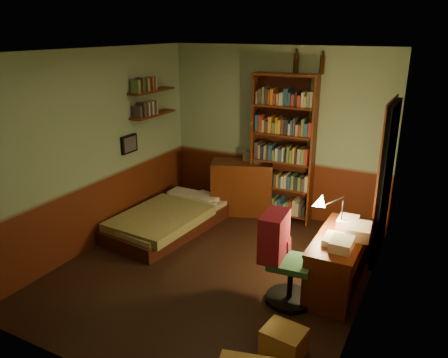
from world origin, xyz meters
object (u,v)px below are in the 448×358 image
at_px(dresser, 242,187).
at_px(desk_lamp, 343,204).
at_px(mini_stereo, 255,156).
at_px(office_chair, 291,263).
at_px(bed, 167,213).
at_px(cardboard_box_b, 284,342).
at_px(bookshelf, 283,149).
at_px(desk, 338,262).

height_order(dresser, desk_lamp, desk_lamp).
relative_size(mini_stereo, office_chair, 0.32).
distance_m(bed, cardboard_box_b, 2.95).
bearing_deg(bookshelf, mini_stereo, 171.30).
xyz_separation_m(mini_stereo, desk_lamp, (1.71, -1.42, 0.04)).
xyz_separation_m(mini_stereo, desk, (1.75, -1.60, -0.60)).
xyz_separation_m(bookshelf, cardboard_box_b, (1.11, -2.87, -0.98)).
height_order(desk, desk_lamp, desk_lamp).
relative_size(bookshelf, desk, 1.83).
height_order(bookshelf, office_chair, bookshelf).
bearing_deg(cardboard_box_b, dresser, 122.05).
bearing_deg(office_chair, cardboard_box_b, -78.79).
relative_size(bookshelf, office_chair, 2.38).
bearing_deg(dresser, bed, -143.07).
bearing_deg(desk_lamp, dresser, 160.93).
relative_size(dresser, desk, 0.78).
distance_m(dresser, desk, 2.42).
bearing_deg(office_chair, desk_lamp, 58.99).
height_order(bed, cardboard_box_b, bed).
bearing_deg(bed, desk, -1.44).
relative_size(dresser, bookshelf, 0.43).
relative_size(desk, desk_lamp, 1.95).
height_order(mini_stereo, desk_lamp, desk_lamp).
bearing_deg(cardboard_box_b, desk_lamp, 85.57).
bearing_deg(bookshelf, desk, -54.68).
bearing_deg(bookshelf, office_chair, -70.74).
relative_size(dresser, office_chair, 1.02).
height_order(bookshelf, desk, bookshelf).
bearing_deg(mini_stereo, office_chair, -42.42).
bearing_deg(office_chair, dresser, 122.75).
bearing_deg(cardboard_box_b, bookshelf, 111.19).
height_order(mini_stereo, cardboard_box_b, mini_stereo).
relative_size(office_chair, cardboard_box_b, 2.54).
distance_m(dresser, mini_stereo, 0.54).
relative_size(bed, bookshelf, 0.82).
height_order(bookshelf, desk_lamp, bookshelf).
height_order(office_chair, cardboard_box_b, office_chair).
height_order(desk, office_chair, office_chair).
relative_size(bed, dresser, 1.91).
xyz_separation_m(dresser, bookshelf, (0.63, 0.09, 0.69)).
bearing_deg(desk, cardboard_box_b, -97.41).
distance_m(bed, office_chair, 2.37).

